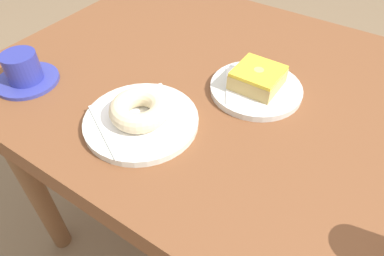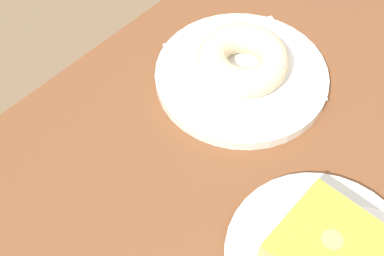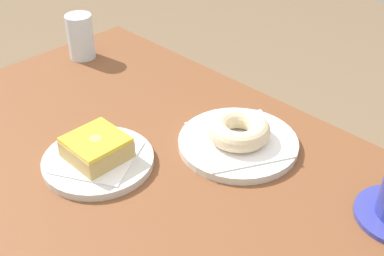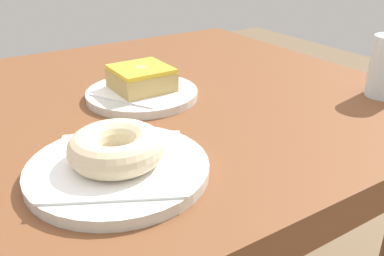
% 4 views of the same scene
% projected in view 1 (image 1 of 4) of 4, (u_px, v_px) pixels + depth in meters
% --- Properties ---
extents(ground_plane, '(6.00, 6.00, 0.00)m').
position_uv_depth(ground_plane, '(212.00, 240.00, 1.29)').
color(ground_plane, '#7A6347').
extents(table, '(1.06, 0.80, 0.74)m').
position_uv_depth(table, '(223.00, 111.00, 0.84)').
color(table, brown).
rests_on(table, ground_plane).
extents(plate_sugar_ring, '(0.22, 0.22, 0.01)m').
position_uv_depth(plate_sugar_ring, '(141.00, 121.00, 0.67)').
color(plate_sugar_ring, silver).
rests_on(plate_sugar_ring, table).
extents(napkin_sugar_ring, '(0.21, 0.21, 0.00)m').
position_uv_depth(napkin_sugar_ring, '(141.00, 118.00, 0.66)').
color(napkin_sugar_ring, white).
rests_on(napkin_sugar_ring, plate_sugar_ring).
extents(donut_sugar_ring, '(0.12, 0.12, 0.04)m').
position_uv_depth(donut_sugar_ring, '(140.00, 110.00, 0.64)').
color(donut_sugar_ring, beige).
rests_on(donut_sugar_ring, napkin_sugar_ring).
extents(plate_glazed_square, '(0.20, 0.20, 0.01)m').
position_uv_depth(plate_glazed_square, '(256.00, 89.00, 0.74)').
color(plate_glazed_square, silver).
rests_on(plate_glazed_square, table).
extents(napkin_glazed_square, '(0.17, 0.17, 0.00)m').
position_uv_depth(napkin_glazed_square, '(256.00, 86.00, 0.73)').
color(napkin_glazed_square, white).
rests_on(napkin_glazed_square, plate_glazed_square).
extents(donut_glazed_square, '(0.09, 0.09, 0.04)m').
position_uv_depth(donut_glazed_square, '(257.00, 78.00, 0.72)').
color(donut_glazed_square, tan).
rests_on(donut_glazed_square, napkin_glazed_square).
extents(coffee_cup, '(0.14, 0.14, 0.07)m').
position_uv_depth(coffee_cup, '(24.00, 71.00, 0.75)').
color(coffee_cup, '#353B99').
rests_on(coffee_cup, table).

